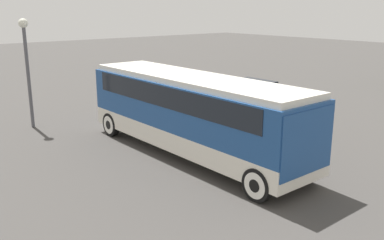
# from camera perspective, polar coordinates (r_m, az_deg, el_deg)

# --- Properties ---
(ground_plane) EXTENTS (120.00, 120.00, 0.00)m
(ground_plane) POSITION_cam_1_polar(r_m,az_deg,el_deg) (17.09, 0.00, -4.62)
(ground_plane) COLOR #423F3D
(tour_bus) EXTENTS (10.73, 2.67, 3.16)m
(tour_bus) POSITION_cam_1_polar(r_m,az_deg,el_deg) (16.48, 0.21, 1.56)
(tour_bus) COLOR silver
(tour_bus) RESTS_ON ground_plane
(parked_car_near) EXTENTS (4.16, 1.81, 1.45)m
(parked_car_near) POSITION_cam_1_polar(r_m,az_deg,el_deg) (24.97, 2.59, 3.35)
(parked_car_near) COLOR navy
(parked_car_near) RESTS_ON ground_plane
(parked_car_mid) EXTENTS (4.65, 1.83, 1.46)m
(parked_car_mid) POSITION_cam_1_polar(r_m,az_deg,el_deg) (25.87, 8.42, 3.60)
(parked_car_mid) COLOR black
(parked_car_mid) RESTS_ON ground_plane
(parked_car_far) EXTENTS (4.42, 1.89, 1.40)m
(parked_car_far) POSITION_cam_1_polar(r_m,az_deg,el_deg) (21.63, 8.83, 1.34)
(parked_car_far) COLOR #2D5638
(parked_car_far) RESTS_ON ground_plane
(lamp_post) EXTENTS (0.44, 0.44, 5.19)m
(lamp_post) POSITION_cam_1_polar(r_m,az_deg,el_deg) (21.72, -21.21, 7.93)
(lamp_post) COLOR #515156
(lamp_post) RESTS_ON ground_plane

